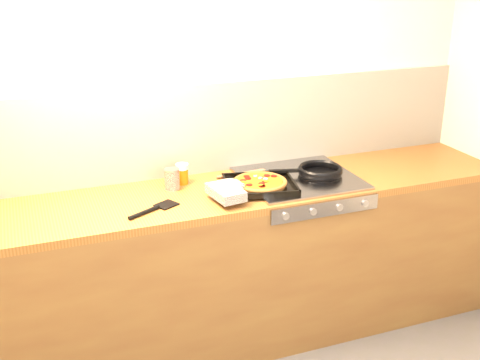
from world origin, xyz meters
name	(u,v)px	position (x,y,z in m)	size (l,w,h in m)	color
room_shell	(203,129)	(0.00, 1.39, 1.15)	(3.20, 3.20, 3.20)	white
counter_run	(222,267)	(0.00, 1.10, 0.45)	(3.20, 0.62, 0.90)	brown
stovetop	(299,178)	(0.45, 1.10, 0.91)	(0.60, 0.56, 0.02)	gray
pizza_on_tray	(250,185)	(0.13, 1.02, 0.94)	(0.50, 0.39, 0.06)	black
frying_pan	(319,171)	(0.56, 1.08, 0.94)	(0.43, 0.30, 0.04)	black
tomato_can	(172,179)	(-0.23, 1.20, 0.96)	(0.09, 0.09, 0.11)	maroon
juice_glass	(182,174)	(-0.16, 1.26, 0.96)	(0.07, 0.07, 0.11)	#DD600D
wooden_spoon	(246,173)	(0.21, 1.27, 0.91)	(0.30, 0.04, 0.02)	#AF6F4A
black_spatula	(154,209)	(-0.39, 0.97, 0.91)	(0.27, 0.18, 0.02)	black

